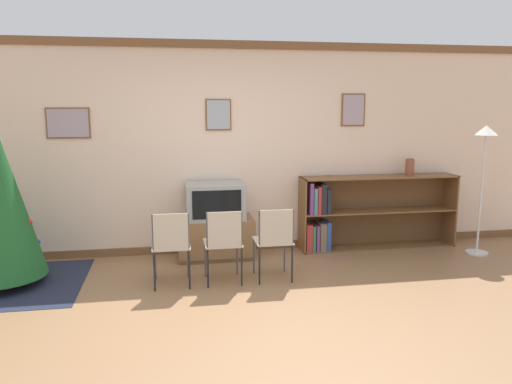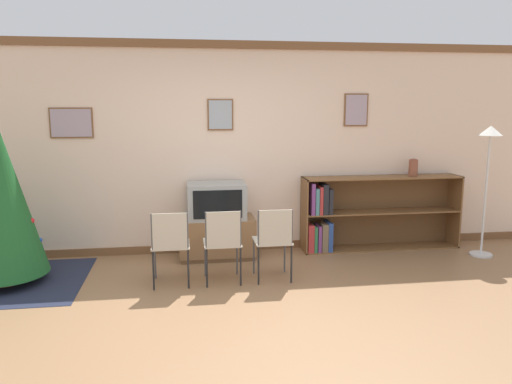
{
  "view_description": "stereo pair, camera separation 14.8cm",
  "coord_description": "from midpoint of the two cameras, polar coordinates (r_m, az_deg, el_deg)",
  "views": [
    {
      "loc": [
        -0.68,
        -4.25,
        1.92
      ],
      "look_at": [
        0.27,
        1.17,
        0.95
      ],
      "focal_mm": 35.0,
      "sensor_mm": 36.0,
      "label": 1
    },
    {
      "loc": [
        -0.53,
        -4.28,
        1.92
      ],
      "look_at": [
        0.27,
        1.17,
        0.95
      ],
      "focal_mm": 35.0,
      "sensor_mm": 36.0,
      "label": 2
    }
  ],
  "objects": [
    {
      "name": "ground_plane",
      "position": [
        4.72,
        -0.3,
        -14.0
      ],
      "size": [
        24.0,
        24.0,
        0.0
      ],
      "primitive_type": "plane",
      "color": "#936B47"
    },
    {
      "name": "wall_back",
      "position": [
        6.48,
        -3.03,
        4.98
      ],
      "size": [
        9.12,
        0.11,
        2.7
      ],
      "color": "beige",
      "rests_on": "ground_plane"
    },
    {
      "name": "area_rug",
      "position": [
        6.12,
        -26.04,
        -9.27
      ],
      "size": [
        1.68,
        1.53,
        0.01
      ],
      "color": "#23283D",
      "rests_on": "ground_plane"
    },
    {
      "name": "tv_console",
      "position": [
        6.34,
        -3.83,
        -5.2
      ],
      "size": [
        0.94,
        0.51,
        0.51
      ],
      "color": "brown",
      "rests_on": "ground_plane"
    },
    {
      "name": "television",
      "position": [
        6.23,
        -3.88,
        -0.99
      ],
      "size": [
        0.72,
        0.5,
        0.44
      ],
      "color": "#9E9E99",
      "rests_on": "tv_console"
    },
    {
      "name": "folding_chair_left",
      "position": [
        5.34,
        -8.97,
        -5.82
      ],
      "size": [
        0.4,
        0.4,
        0.82
      ],
      "color": "#BCB29E",
      "rests_on": "ground_plane"
    },
    {
      "name": "folding_chair_center",
      "position": [
        5.36,
        -3.02,
        -5.65
      ],
      "size": [
        0.4,
        0.4,
        0.82
      ],
      "color": "#BCB29E",
      "rests_on": "ground_plane"
    },
    {
      "name": "folding_chair_right",
      "position": [
        5.44,
        2.81,
        -5.42
      ],
      "size": [
        0.4,
        0.4,
        0.82
      ],
      "color": "#BCB29E",
      "rests_on": "ground_plane"
    },
    {
      "name": "bookshelf",
      "position": [
        6.79,
        12.0,
        -2.54
      ],
      "size": [
        2.13,
        0.36,
        0.97
      ],
      "color": "brown",
      "rests_on": "ground_plane"
    },
    {
      "name": "vase",
      "position": [
        6.97,
        18.11,
        2.7
      ],
      "size": [
        0.12,
        0.12,
        0.23
      ],
      "color": "brown",
      "rests_on": "bookshelf"
    },
    {
      "name": "standing_lamp",
      "position": [
        6.88,
        25.61,
        3.64
      ],
      "size": [
        0.28,
        0.28,
        1.66
      ],
      "color": "silver",
      "rests_on": "ground_plane"
    }
  ]
}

